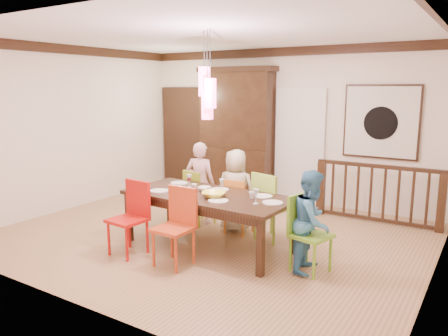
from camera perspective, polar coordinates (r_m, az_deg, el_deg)
The scene contains 37 objects.
floor at distance 6.62m, azimuth -1.64°, elevation -8.69°, with size 6.00×6.00×0.00m, color olive.
ceiling at distance 6.29m, azimuth -1.78°, elevation 17.11°, with size 6.00×6.00×0.00m, color white.
wall_back at distance 8.47m, azimuth 7.83°, elevation 5.51°, with size 6.00×6.00×0.00m, color silver.
wall_left at distance 8.34m, azimuth -19.13°, elevation 4.95°, with size 5.00×5.00×0.00m, color silver.
wall_right at distance 5.26m, azimuth 26.55°, elevation 1.43°, with size 5.00×5.00×0.00m, color silver.
crown_molding at distance 6.28m, azimuth -1.78°, elevation 16.38°, with size 6.00×5.00×0.16m, color black, non-canonical shape.
panel_door at distance 9.71m, azimuth -5.37°, elevation 3.83°, with size 1.04×0.07×2.24m, color black.
white_doorway at distance 8.35m, azimuth 9.85°, elevation 2.61°, with size 0.97×0.05×2.22m, color silver.
painting at distance 7.85m, azimuth 19.82°, elevation 5.69°, with size 1.25×0.06×1.25m.
pendant_cluster at distance 5.76m, azimuth -2.19°, elevation 9.80°, with size 0.27×0.21×1.14m.
dining_table at distance 5.96m, azimuth -2.10°, elevation -4.12°, with size 2.34×1.12×0.75m.
chair_far_left at distance 7.02m, azimuth -3.11°, elevation -3.29°, with size 0.49×0.49×0.88m.
chair_far_mid at distance 6.56m, azimuth 1.95°, elevation -4.42°, with size 0.39×0.39×0.85m.
chair_far_right at distance 6.30m, azimuth 6.43°, elevation -4.36°, with size 0.55×0.55×0.99m.
chair_near_left at distance 5.85m, azimuth -12.54°, elevation -5.87°, with size 0.47×0.47×0.96m.
chair_near_mid at distance 5.41m, azimuth -6.65°, elevation -7.08°, with size 0.44×0.44×0.96m.
chair_end_right at distance 5.30m, azimuth 11.33°, elevation -7.82°, with size 0.50×0.50×0.92m.
china_hutch at distance 8.74m, azimuth 1.63°, elevation 4.67°, with size 1.63×0.46×2.57m.
balustrade at distance 7.49m, azimuth 19.40°, elevation -3.03°, with size 2.01×0.12×0.96m.
person_far_left at distance 7.02m, azimuth -3.12°, elevation -1.96°, with size 0.48×0.32×1.32m, color #FFC2CE.
person_far_mid at distance 6.64m, azimuth 1.53°, elevation -2.96°, with size 0.62×0.40×1.26m, color #BCB38E.
person_end_right at distance 5.32m, azimuth 11.43°, elevation -6.82°, with size 0.60×0.46×1.23m, color teal.
serving_bowl at distance 5.75m, azimuth -1.34°, elevation -3.47°, with size 0.31×0.31×0.08m, color yellow.
small_bowl at distance 6.10m, azimuth -2.58°, elevation -2.74°, with size 0.19×0.19×0.06m, color white.
cup_left at distance 6.04m, azimuth -6.23°, elevation -2.71°, with size 0.13×0.13×0.11m, color silver.
cup_right at distance 5.70m, azimuth 3.74°, elevation -3.54°, with size 0.10×0.10×0.09m, color silver.
plate_far_left at distance 6.60m, azimuth -5.88°, elevation -1.96°, with size 0.26×0.26×0.01m, color white.
plate_far_mid at distance 6.15m, azimuth -0.57°, elevation -2.84°, with size 0.26×0.26×0.01m, color white.
plate_far_right at distance 5.81m, azimuth 5.08°, elevation -3.69°, with size 0.26×0.26×0.01m, color white.
plate_near_left at distance 6.14m, azimuth -8.48°, elevation -2.97°, with size 0.26×0.26×0.01m, color white.
plate_near_mid at distance 5.55m, azimuth -0.78°, elevation -4.31°, with size 0.26×0.26×0.01m, color white.
plate_end_right at distance 5.50m, azimuth 6.36°, elevation -4.53°, with size 0.26×0.26×0.01m, color white.
wine_glass_a at distance 6.31m, azimuth -4.58°, elevation -1.70°, with size 0.08×0.08×0.19m, color #590C19, non-canonical shape.
wine_glass_b at distance 5.99m, azimuth -0.26°, elevation -2.34°, with size 0.08×0.08×0.19m, color silver, non-canonical shape.
wine_glass_c at distance 5.70m, azimuth -3.91°, elevation -3.03°, with size 0.08×0.08×0.19m, color #590C19, non-canonical shape.
wine_glass_d at distance 5.43m, azimuth 4.19°, elevation -3.72°, with size 0.08×0.08×0.19m, color silver, non-canonical shape.
napkin at distance 5.70m, azimuth -5.20°, elevation -3.97°, with size 0.18×0.14×0.01m, color #D83359.
Camera 1 is at (3.50, -5.18, 2.18)m, focal length 35.00 mm.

